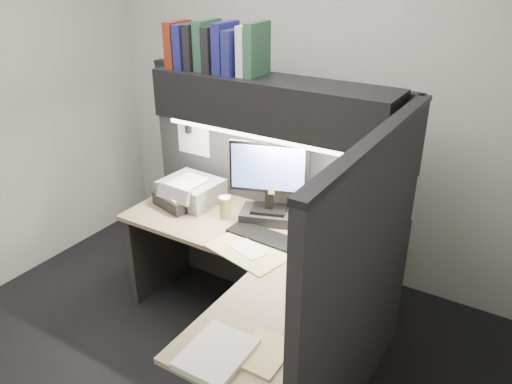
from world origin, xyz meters
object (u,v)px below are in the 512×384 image
monitor (269,191)px  coffee_cup (225,208)px  desk (247,332)px  printer (191,191)px  telephone (350,235)px  notebook_stack (179,199)px  overhead_shelf (271,103)px  keyboard (264,237)px

monitor → coffee_cup: (-0.27, -0.11, -0.15)m
desk → printer: (-0.89, 0.67, 0.36)m
telephone → notebook_stack: (-1.19, -0.16, 0.00)m
desk → coffee_cup: bearing=132.6°
desk → monitor: (-0.28, 0.71, 0.50)m
overhead_shelf → telephone: overhead_shelf is taller
monitor → printer: monitor is taller
desk → notebook_stack: notebook_stack is taller
monitor → notebook_stack: (-0.64, -0.13, -0.17)m
telephone → notebook_stack: notebook_stack is taller
keyboard → telephone: bearing=30.7°
monitor → telephone: (0.55, 0.03, -0.18)m
telephone → printer: printer is taller
monitor → coffee_cup: bearing=-176.4°
overhead_shelf → monitor: (0.02, -0.05, -0.55)m
monitor → keyboard: 0.31m
telephone → keyboard: bearing=-135.1°
overhead_shelf → keyboard: size_ratio=3.26×
notebook_stack → printer: bearing=71.6°
printer → notebook_stack: size_ratio=1.32×
printer → monitor: bearing=7.0°
desk → monitor: bearing=111.4°
monitor → coffee_cup: size_ratio=3.88×
telephone → printer: bearing=-159.8°
desk → printer: bearing=142.9°
printer → telephone: bearing=6.9°
printer → notebook_stack: bearing=-104.6°
coffee_cup → notebook_stack: size_ratio=0.48×
keyboard → coffee_cup: coffee_cup is taller
keyboard → notebook_stack: 0.74m
overhead_shelf → monitor: size_ratio=2.86×
monitor → telephone: size_ratio=2.67×
desk → coffee_cup: 0.88m
telephone → notebook_stack: 1.21m
monitor → desk: bearing=-88.2°
overhead_shelf → printer: bearing=-172.2°
monitor → keyboard: monitor is taller
keyboard → overhead_shelf: bearing=117.0°
telephone → coffee_cup: (-0.82, -0.14, 0.03)m
telephone → coffee_cup: coffee_cup is taller
telephone → coffee_cup: size_ratio=1.45×
keyboard → notebook_stack: notebook_stack is taller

